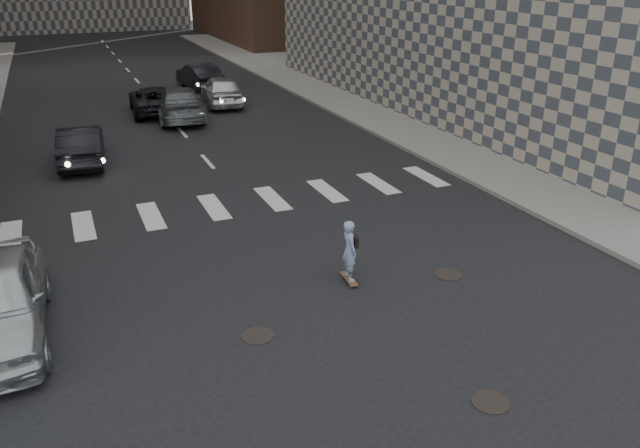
{
  "coord_description": "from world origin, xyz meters",
  "views": [
    {
      "loc": [
        -5.17,
        -9.67,
        7.29
      ],
      "look_at": [
        0.4,
        3.48,
        1.3
      ],
      "focal_mm": 35.0,
      "sensor_mm": 36.0,
      "label": 1
    }
  ],
  "objects_px": {
    "traffic_car_e": "(199,76)",
    "skateboarder": "(350,250)",
    "traffic_car_a": "(81,145)",
    "traffic_car_b": "(180,103)",
    "traffic_car_d": "(222,90)",
    "traffic_car_c": "(153,100)"
  },
  "relations": [
    {
      "from": "traffic_car_a",
      "to": "traffic_car_d",
      "type": "distance_m",
      "value": 11.63
    },
    {
      "from": "traffic_car_e",
      "to": "skateboarder",
      "type": "bearing_deg",
      "value": 78.27
    },
    {
      "from": "skateboarder",
      "to": "traffic_car_a",
      "type": "relative_size",
      "value": 0.36
    },
    {
      "from": "traffic_car_a",
      "to": "traffic_car_c",
      "type": "xyz_separation_m",
      "value": [
        4.05,
        8.01,
        -0.06
      ]
    },
    {
      "from": "skateboarder",
      "to": "traffic_car_e",
      "type": "relative_size",
      "value": 0.34
    },
    {
      "from": "skateboarder",
      "to": "traffic_car_b",
      "type": "relative_size",
      "value": 0.29
    },
    {
      "from": "traffic_car_a",
      "to": "traffic_car_e",
      "type": "height_order",
      "value": "traffic_car_e"
    },
    {
      "from": "traffic_car_c",
      "to": "traffic_car_e",
      "type": "bearing_deg",
      "value": -119.37
    },
    {
      "from": "traffic_car_a",
      "to": "skateboarder",
      "type": "bearing_deg",
      "value": 117.53
    },
    {
      "from": "traffic_car_d",
      "to": "traffic_car_e",
      "type": "xyz_separation_m",
      "value": [
        -0.04,
        5.28,
        -0.05
      ]
    },
    {
      "from": "traffic_car_e",
      "to": "traffic_car_b",
      "type": "bearing_deg",
      "value": 64.0
    },
    {
      "from": "traffic_car_c",
      "to": "traffic_car_d",
      "type": "height_order",
      "value": "traffic_car_d"
    },
    {
      "from": "traffic_car_c",
      "to": "skateboarder",
      "type": "bearing_deg",
      "value": 97.13
    },
    {
      "from": "traffic_car_a",
      "to": "traffic_car_b",
      "type": "xyz_separation_m",
      "value": [
        5.05,
        6.01,
        0.06
      ]
    },
    {
      "from": "skateboarder",
      "to": "traffic_car_d",
      "type": "height_order",
      "value": "traffic_car_d"
    },
    {
      "from": "traffic_car_c",
      "to": "traffic_car_a",
      "type": "bearing_deg",
      "value": 66.68
    },
    {
      "from": "traffic_car_a",
      "to": "traffic_car_e",
      "type": "relative_size",
      "value": 0.96
    },
    {
      "from": "skateboarder",
      "to": "traffic_car_a",
      "type": "height_order",
      "value": "skateboarder"
    },
    {
      "from": "traffic_car_a",
      "to": "traffic_car_d",
      "type": "relative_size",
      "value": 0.94
    },
    {
      "from": "traffic_car_b",
      "to": "skateboarder",
      "type": "bearing_deg",
      "value": 98.33
    },
    {
      "from": "traffic_car_e",
      "to": "traffic_car_c",
      "type": "bearing_deg",
      "value": 50.59
    },
    {
      "from": "traffic_car_b",
      "to": "traffic_car_c",
      "type": "height_order",
      "value": "traffic_car_b"
    }
  ]
}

